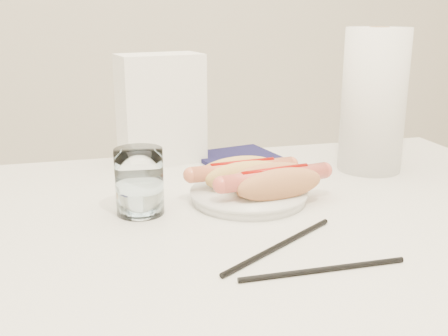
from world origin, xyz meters
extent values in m
cube|color=white|center=(0.00, 0.00, 0.73)|extent=(1.20, 0.80, 0.04)
cylinder|color=silver|center=(0.54, 0.34, 0.35)|extent=(0.04, 0.04, 0.71)
cylinder|color=white|center=(0.02, 0.05, 0.76)|extent=(0.26, 0.26, 0.02)
ellipsoid|color=#E6B35C|center=(0.02, 0.06, 0.79)|extent=(0.16, 0.06, 0.05)
ellipsoid|color=#E6B35C|center=(0.02, 0.10, 0.79)|extent=(0.16, 0.06, 0.05)
ellipsoid|color=#E6B35C|center=(0.02, 0.08, 0.78)|extent=(0.14, 0.07, 0.03)
cylinder|color=#DD734E|center=(0.02, 0.08, 0.80)|extent=(0.19, 0.05, 0.03)
cylinder|color=#990A05|center=(0.02, 0.08, 0.81)|extent=(0.12, 0.02, 0.01)
ellipsoid|color=#CF8450|center=(0.06, 0.00, 0.79)|extent=(0.16, 0.07, 0.05)
ellipsoid|color=#CF8450|center=(0.05, 0.04, 0.79)|extent=(0.16, 0.07, 0.05)
ellipsoid|color=#CF8450|center=(0.06, 0.02, 0.78)|extent=(0.15, 0.08, 0.03)
cylinder|color=#D5594B|center=(0.06, 0.02, 0.80)|extent=(0.20, 0.06, 0.03)
cylinder|color=#990A05|center=(0.06, 0.02, 0.81)|extent=(0.13, 0.03, 0.01)
cylinder|color=white|center=(-0.17, 0.04, 0.80)|extent=(0.08, 0.08, 0.11)
cylinder|color=black|center=(0.01, -0.15, 0.75)|extent=(0.21, 0.14, 0.01)
cylinder|color=black|center=(0.04, -0.23, 0.75)|extent=(0.23, 0.01, 0.01)
cube|color=white|center=(-0.09, 0.34, 0.87)|extent=(0.19, 0.13, 0.23)
cube|color=#14133D|center=(0.08, 0.31, 0.75)|extent=(0.20, 0.20, 0.01)
cylinder|color=white|center=(0.32, 0.17, 0.90)|extent=(0.14, 0.14, 0.29)
camera|label=1|loc=(-0.25, -0.80, 1.08)|focal=43.14mm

